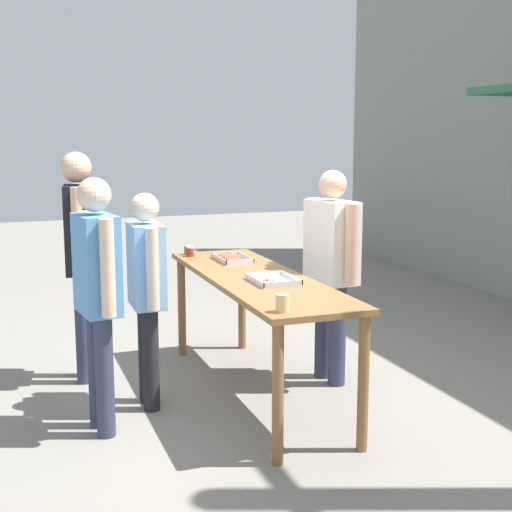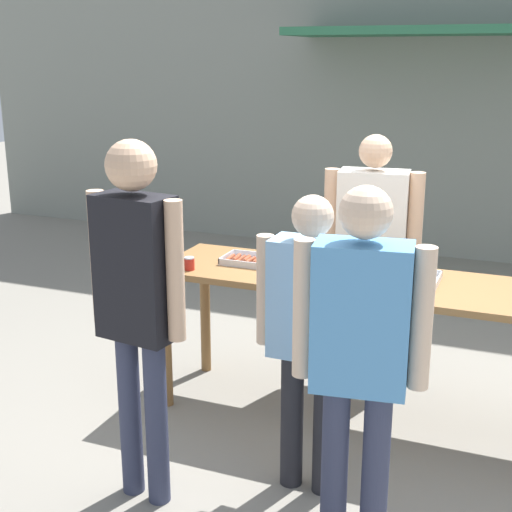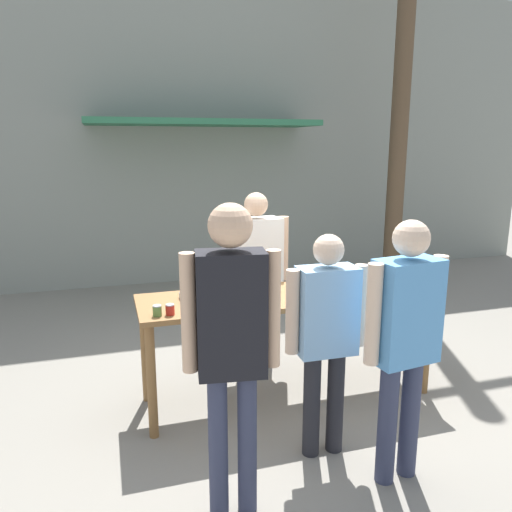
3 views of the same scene
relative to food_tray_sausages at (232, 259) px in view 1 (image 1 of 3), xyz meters
name	(u,v)px [view 1 (image 1 of 3)]	position (x,y,z in m)	size (l,w,h in m)	color
ground_plane	(256,394)	(0.67, -0.03, -0.93)	(24.00, 24.00, 0.00)	gray
serving_table	(256,291)	(0.67, -0.03, -0.13)	(2.44, 0.70, 0.92)	brown
food_tray_sausages	(232,259)	(0.00, 0.00, 0.00)	(0.41, 0.24, 0.04)	silver
food_tray_buns	(273,279)	(0.93, 0.00, 0.01)	(0.39, 0.29, 0.06)	silver
condiment_jar_mustard	(188,250)	(-0.42, -0.27, 0.02)	(0.06, 0.06, 0.08)	#567A38
condiment_jar_ketchup	(190,252)	(-0.33, -0.27, 0.02)	(0.06, 0.06, 0.08)	#B22319
beer_cup	(282,303)	(1.75, -0.26, 0.04)	(0.08, 0.08, 0.11)	#DBC67A
person_server_behind_table	(331,259)	(0.59, 0.62, 0.06)	(0.66, 0.30, 1.69)	#333851
person_customer_holding_hotdog	(79,243)	(-0.11, -1.22, 0.18)	(0.54, 0.26, 1.82)	#333851
person_customer_with_cup	(97,283)	(0.97, -1.23, 0.08)	(0.58, 0.27, 1.69)	#333851
person_customer_waiting_in_line	(147,282)	(0.63, -0.85, -0.01)	(0.57, 0.22, 1.55)	#232328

